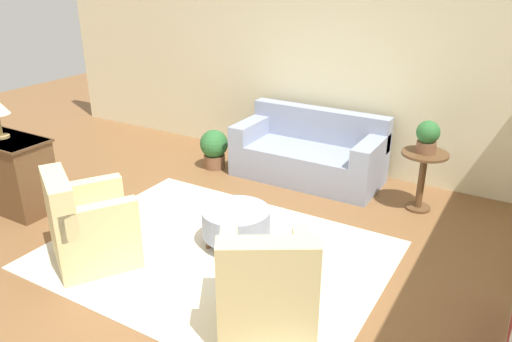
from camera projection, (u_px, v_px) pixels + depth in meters
The scene contains 11 objects.
ground_plane at pixel (215, 255), 5.01m from camera, with size 16.00×16.00×0.00m, color brown.
wall_back at pixel (333, 67), 6.73m from camera, with size 9.59×0.12×2.80m.
rug at pixel (215, 255), 5.01m from camera, with size 3.27×2.48×0.01m.
couch at pixel (309, 154), 6.70m from camera, with size 1.95×0.91×0.89m.
armchair_left at pixel (88, 227), 4.77m from camera, with size 1.01×1.01×0.93m.
armchair_right at pixel (266, 291), 3.85m from camera, with size 1.01×1.01×0.93m.
ottoman_table at pixel (236, 222), 5.08m from camera, with size 0.70×0.70×0.40m.
side_table at pixel (423, 171), 5.76m from camera, with size 0.53×0.53×0.71m.
dresser at pixel (10, 172), 5.81m from camera, with size 1.08×0.54×0.88m.
potted_plant_on_side_table at pixel (428, 136), 5.60m from camera, with size 0.26×0.26×0.37m.
potted_plant_floor at pixel (214, 148), 7.02m from camera, with size 0.39×0.39×0.56m.
Camera 1 is at (2.53, -3.48, 2.73)m, focal length 35.00 mm.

